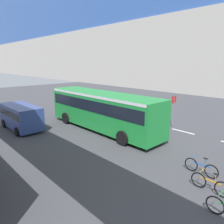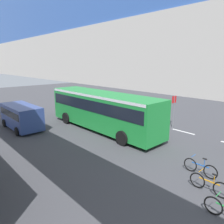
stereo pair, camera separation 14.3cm
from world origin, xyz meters
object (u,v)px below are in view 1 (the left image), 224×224
object	(u,v)px
bicycle_blue	(201,168)
bicycle_orange	(210,184)
parked_van	(21,115)
traffic_sign	(174,106)
city_bus	(102,108)

from	to	relation	value
bicycle_blue	bicycle_orange	xyz separation A→B (m)	(-0.97, 1.20, 0.00)
parked_van	traffic_sign	distance (m)	13.11
bicycle_orange	city_bus	bearing A→B (deg)	-13.29
city_bus	bicycle_orange	xyz separation A→B (m)	(-10.13, 2.39, -1.51)
parked_van	bicycle_blue	xyz separation A→B (m)	(-14.02, -3.72, -0.81)
parked_van	bicycle_orange	xyz separation A→B (m)	(-14.99, -2.53, -0.81)
bicycle_blue	bicycle_orange	distance (m)	1.54
parked_van	bicycle_orange	world-z (taller)	parked_van
city_bus	parked_van	world-z (taller)	city_bus
parked_van	bicycle_blue	world-z (taller)	parked_van
traffic_sign	bicycle_orange	bearing A→B (deg)	130.99
parked_van	traffic_sign	world-z (taller)	traffic_sign
city_bus	bicycle_blue	bearing A→B (deg)	172.56
city_bus	bicycle_blue	world-z (taller)	city_bus
city_bus	traffic_sign	size ratio (longest dim) A/B	4.12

